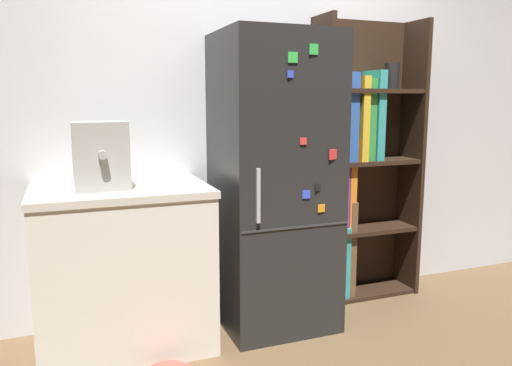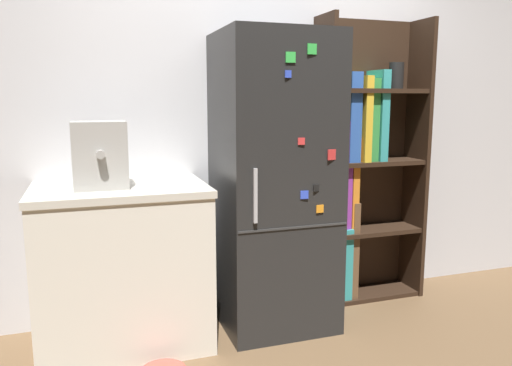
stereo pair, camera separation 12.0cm
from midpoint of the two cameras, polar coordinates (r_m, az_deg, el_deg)
name	(u,v)px [view 2 (the right image)]	position (r m, az deg, el deg)	size (l,w,h in m)	color
ground_plane	(280,328)	(3.25, 3.87, -16.23)	(16.00, 16.00, 0.00)	brown
wall_back	(256,116)	(3.37, 0.99, 7.62)	(8.00, 0.05, 2.60)	silver
refrigerator	(274,183)	(3.09, 3.17, 0.03)	(0.68, 0.68, 1.81)	black
bookshelf	(356,169)	(3.57, 12.33, 1.54)	(0.77, 0.30, 1.96)	black
kitchen_counter	(123,266)	(2.99, -13.80, -9.17)	(0.96, 0.67, 0.93)	silver
espresso_machine	(100,155)	(2.80, -16.24, 3.10)	(0.28, 0.28, 0.36)	#A5A39E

